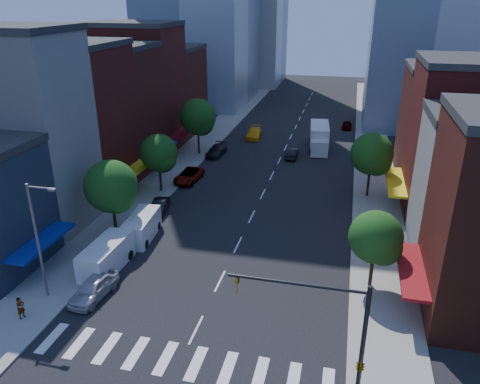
% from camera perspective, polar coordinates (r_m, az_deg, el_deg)
% --- Properties ---
extents(ground, '(220.00, 220.00, 0.00)m').
position_cam_1_polar(ground, '(33.10, -5.38, -16.38)').
color(ground, black).
rests_on(ground, ground).
extents(sidewalk_left, '(5.00, 120.00, 0.15)m').
position_cam_1_polar(sidewalk_left, '(70.68, -4.78, 5.71)').
color(sidewalk_left, gray).
rests_on(sidewalk_left, ground).
extents(sidewalk_right, '(5.00, 120.00, 0.15)m').
position_cam_1_polar(sidewalk_right, '(67.50, 15.91, 4.06)').
color(sidewalk_right, gray).
rests_on(sidewalk_right, ground).
extents(crosswalk, '(19.00, 3.00, 0.01)m').
position_cam_1_polar(crosswalk, '(30.98, -7.24, -19.75)').
color(crosswalk, silver).
rests_on(crosswalk, ground).
extents(bldg_left_1, '(12.00, 8.00, 18.00)m').
position_cam_1_polar(bldg_left_1, '(48.30, -25.45, 6.42)').
color(bldg_left_1, beige).
rests_on(bldg_left_1, ground).
extents(bldg_left_2, '(12.00, 9.00, 16.00)m').
position_cam_1_polar(bldg_left_2, '(55.17, -19.96, 8.03)').
color(bldg_left_2, '#5A1715').
rests_on(bldg_left_2, ground).
extents(bldg_left_3, '(12.00, 8.00, 15.00)m').
position_cam_1_polar(bldg_left_3, '(62.34, -15.75, 9.67)').
color(bldg_left_3, '#4F1E13').
rests_on(bldg_left_3, ground).
extents(bldg_left_4, '(12.00, 9.00, 17.00)m').
position_cam_1_polar(bldg_left_4, '(69.54, -12.49, 12.13)').
color(bldg_left_4, '#5A1715').
rests_on(bldg_left_4, ground).
extents(bldg_left_5, '(12.00, 10.00, 13.00)m').
position_cam_1_polar(bldg_left_5, '(78.42, -9.38, 12.05)').
color(bldg_left_5, '#4F1E13').
rests_on(bldg_left_5, ground).
extents(bldg_right_2, '(12.00, 10.00, 15.00)m').
position_cam_1_polar(bldg_right_2, '(51.40, 26.73, 5.33)').
color(bldg_right_2, '#5A1715').
rests_on(bldg_right_2, ground).
extents(bldg_right_3, '(12.00, 10.00, 13.00)m').
position_cam_1_polar(bldg_right_3, '(61.08, 24.71, 7.19)').
color(bldg_right_3, '#4F1E13').
rests_on(bldg_right_3, ground).
extents(traffic_signal, '(7.24, 2.24, 8.00)m').
position_cam_1_polar(traffic_signal, '(25.81, 13.34, -18.32)').
color(traffic_signal, black).
rests_on(traffic_signal, sidewalk_right).
extents(streetlight, '(2.25, 0.25, 9.00)m').
position_cam_1_polar(streetlight, '(36.04, -23.34, -4.82)').
color(streetlight, slate).
rests_on(streetlight, sidewalk_left).
extents(tree_left_near, '(4.80, 4.80, 7.30)m').
position_cam_1_polar(tree_left_near, '(43.47, -15.32, 0.42)').
color(tree_left_near, black).
rests_on(tree_left_near, sidewalk_left).
extents(tree_left_mid, '(4.20, 4.20, 6.65)m').
position_cam_1_polar(tree_left_mid, '(52.84, -9.76, 4.53)').
color(tree_left_mid, black).
rests_on(tree_left_mid, sidewalk_left).
extents(tree_left_far, '(5.00, 5.00, 7.75)m').
position_cam_1_polar(tree_left_far, '(65.23, -5.06, 8.92)').
color(tree_left_far, black).
rests_on(tree_left_far, sidewalk_left).
extents(tree_right_near, '(4.00, 4.00, 6.20)m').
position_cam_1_polar(tree_right_near, '(36.23, 16.42, -5.58)').
color(tree_right_near, black).
rests_on(tree_right_near, sidewalk_right).
extents(tree_right_far, '(4.60, 4.60, 7.20)m').
position_cam_1_polar(tree_right_far, '(52.60, 15.90, 4.28)').
color(tree_right_far, black).
rests_on(tree_right_far, sidewalk_right).
extents(parked_car_front, '(2.29, 4.81, 1.59)m').
position_cam_1_polar(parked_car_front, '(37.12, -17.41, -11.10)').
color(parked_car_front, '#ACABB0').
rests_on(parked_car_front, ground).
extents(parked_car_second, '(1.95, 4.19, 1.33)m').
position_cam_1_polar(parked_car_second, '(49.10, -9.78, -1.77)').
color(parked_car_second, black).
rests_on(parked_car_second, ground).
extents(parked_car_third, '(2.69, 5.30, 1.44)m').
position_cam_1_polar(parked_car_third, '(56.92, -6.27, 2.02)').
color(parked_car_third, '#999999').
rests_on(parked_car_third, ground).
extents(parked_car_rear, '(2.23, 4.98, 1.42)m').
position_cam_1_polar(parked_car_rear, '(65.99, -2.89, 5.08)').
color(parked_car_rear, black).
rests_on(parked_car_rear, ground).
extents(cargo_van_near, '(2.42, 5.68, 2.40)m').
position_cam_1_polar(cargo_van_near, '(39.93, -16.09, -7.67)').
color(cargo_van_near, silver).
rests_on(cargo_van_near, ground).
extents(cargo_van_far, '(2.53, 5.44, 2.25)m').
position_cam_1_polar(cargo_van_far, '(44.13, -11.97, -4.26)').
color(cargo_van_far, white).
rests_on(cargo_van_far, ground).
extents(taxi, '(2.61, 5.42, 1.52)m').
position_cam_1_polar(taxi, '(74.28, 1.72, 7.19)').
color(taxi, '#FFB40D').
rests_on(taxi, ground).
extents(traffic_car_oncoming, '(1.47, 4.13, 1.36)m').
position_cam_1_polar(traffic_car_oncoming, '(65.26, 6.34, 4.74)').
color(traffic_car_oncoming, black).
rests_on(traffic_car_oncoming, ground).
extents(traffic_car_far, '(1.55, 3.80, 1.29)m').
position_cam_1_polar(traffic_car_far, '(81.82, 12.90, 8.02)').
color(traffic_car_far, '#999999').
rests_on(traffic_car_far, ground).
extents(box_truck, '(3.33, 8.82, 3.47)m').
position_cam_1_polar(box_truck, '(69.48, 9.63, 6.51)').
color(box_truck, silver).
rests_on(box_truck, ground).
extents(pedestrian_near, '(0.54, 0.68, 1.65)m').
position_cam_1_polar(pedestrian_near, '(36.52, -25.17, -12.67)').
color(pedestrian_near, '#999999').
rests_on(pedestrian_near, sidewalk_left).
extents(pedestrian_far, '(0.90, 0.97, 1.59)m').
position_cam_1_polar(pedestrian_far, '(45.21, -13.47, -3.96)').
color(pedestrian_far, '#999999').
rests_on(pedestrian_far, sidewalk_left).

